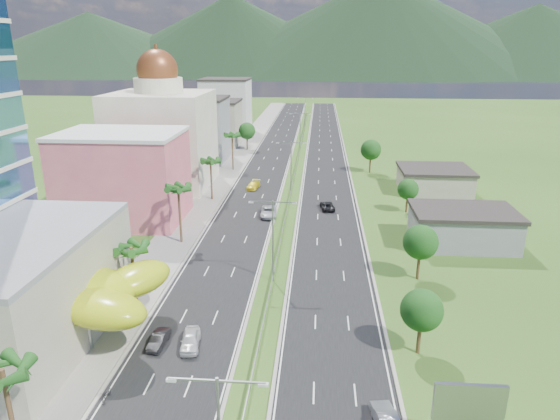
# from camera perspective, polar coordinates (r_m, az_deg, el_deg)

# --- Properties ---
(ground) EXTENTS (500.00, 500.00, 0.00)m
(ground) POSITION_cam_1_polar(r_m,az_deg,el_deg) (57.46, -1.74, -12.44)
(ground) COLOR #2D5119
(ground) RESTS_ON ground
(road_left) EXTENTS (11.00, 260.00, 0.04)m
(road_left) POSITION_cam_1_polar(r_m,az_deg,el_deg) (142.73, -0.84, 6.45)
(road_left) COLOR black
(road_left) RESTS_ON ground
(road_right) EXTENTS (11.00, 260.00, 0.04)m
(road_right) POSITION_cam_1_polar(r_m,az_deg,el_deg) (142.14, 5.23, 6.33)
(road_right) COLOR black
(road_right) RESTS_ON ground
(sidewalk_left) EXTENTS (7.00, 260.00, 0.12)m
(sidewalk_left) POSITION_cam_1_polar(r_m,az_deg,el_deg) (143.90, -4.63, 6.51)
(sidewalk_left) COLOR gray
(sidewalk_left) RESTS_ON ground
(median_guardrail) EXTENTS (0.10, 216.06, 0.76)m
(median_guardrail) POSITION_cam_1_polar(r_m,az_deg,el_deg) (124.54, 1.84, 4.96)
(median_guardrail) COLOR gray
(median_guardrail) RESTS_ON ground
(streetlight_median_b) EXTENTS (6.04, 0.25, 11.00)m
(streetlight_median_b) POSITION_cam_1_polar(r_m,az_deg,el_deg) (63.49, -0.82, -2.56)
(streetlight_median_b) COLOR gray
(streetlight_median_b) RESTS_ON ground
(streetlight_median_c) EXTENTS (6.04, 0.25, 11.00)m
(streetlight_median_c) POSITION_cam_1_polar(r_m,az_deg,el_deg) (101.76, 1.27, 5.47)
(streetlight_median_c) COLOR gray
(streetlight_median_c) RESTS_ON ground
(streetlight_median_d) EXTENTS (6.04, 0.25, 11.00)m
(streetlight_median_d) POSITION_cam_1_polar(r_m,az_deg,el_deg) (145.93, 2.31, 9.39)
(streetlight_median_d) COLOR gray
(streetlight_median_d) RESTS_ON ground
(streetlight_median_e) EXTENTS (6.04, 0.25, 11.00)m
(streetlight_median_e) POSITION_cam_1_polar(r_m,az_deg,el_deg) (190.49, 2.87, 11.48)
(streetlight_median_e) COLOR gray
(streetlight_median_e) RESTS_ON ground
(lime_canopy) EXTENTS (18.00, 15.00, 7.40)m
(lime_canopy) POSITION_cam_1_polar(r_m,az_deg,el_deg) (57.27, -22.80, -8.43)
(lime_canopy) COLOR #ACBF12
(lime_canopy) RESTS_ON ground
(pink_shophouse) EXTENTS (20.00, 15.00, 15.00)m
(pink_shophouse) POSITION_cam_1_polar(r_m,az_deg,el_deg) (90.43, -17.46, 3.47)
(pink_shophouse) COLOR #D0556C
(pink_shophouse) RESTS_ON ground
(domed_building) EXTENTS (20.00, 20.00, 28.70)m
(domed_building) POSITION_cam_1_polar(r_m,az_deg,el_deg) (110.82, -13.33, 8.48)
(domed_building) COLOR beige
(domed_building) RESTS_ON ground
(midrise_grey) EXTENTS (16.00, 15.00, 16.00)m
(midrise_grey) POSITION_cam_1_polar(r_m,az_deg,el_deg) (134.82, -9.64, 8.95)
(midrise_grey) COLOR gray
(midrise_grey) RESTS_ON ground
(midrise_beige) EXTENTS (16.00, 15.00, 13.00)m
(midrise_beige) POSITION_cam_1_polar(r_m,az_deg,el_deg) (156.22, -7.67, 9.74)
(midrise_beige) COLOR #9F9783
(midrise_beige) RESTS_ON ground
(midrise_white) EXTENTS (16.00, 15.00, 18.00)m
(midrise_white) POSITION_cam_1_polar(r_m,az_deg,el_deg) (178.25, -6.16, 11.66)
(midrise_white) COLOR silver
(midrise_white) RESTS_ON ground
(billboard) EXTENTS (5.20, 0.35, 6.20)m
(billboard) POSITION_cam_1_polar(r_m,az_deg,el_deg) (41.45, 20.80, -20.11)
(billboard) COLOR gray
(billboard) RESTS_ON ground
(shed_near) EXTENTS (15.00, 10.00, 5.00)m
(shed_near) POSITION_cam_1_polar(r_m,az_deg,el_deg) (81.91, 20.14, -2.00)
(shed_near) COLOR gray
(shed_near) RESTS_ON ground
(shed_far) EXTENTS (14.00, 12.00, 4.40)m
(shed_far) POSITION_cam_1_polar(r_m,az_deg,el_deg) (110.28, 17.19, 3.23)
(shed_far) COLOR #9F9783
(shed_far) RESTS_ON ground
(palm_tree_a) EXTENTS (3.60, 3.60, 9.10)m
(palm_tree_a) POSITION_cam_1_polar(r_m,az_deg,el_deg) (40.42, -29.13, -16.20)
(palm_tree_a) COLOR #47301C
(palm_tree_a) RESTS_ON ground
(palm_tree_b) EXTENTS (3.60, 3.60, 8.10)m
(palm_tree_b) POSITION_cam_1_polar(r_m,az_deg,el_deg) (59.58, -16.63, -4.49)
(palm_tree_b) COLOR #47301C
(palm_tree_b) RESTS_ON ground
(palm_tree_c) EXTENTS (3.60, 3.60, 9.60)m
(palm_tree_c) POSITION_cam_1_polar(r_m,az_deg,el_deg) (77.01, -11.56, 2.21)
(palm_tree_c) COLOR #47301C
(palm_tree_c) RESTS_ON ground
(palm_tree_d) EXTENTS (3.60, 3.60, 8.60)m
(palm_tree_d) POSITION_cam_1_polar(r_m,az_deg,el_deg) (98.84, -7.94, 5.38)
(palm_tree_d) COLOR #47301C
(palm_tree_d) RESTS_ON ground
(palm_tree_e) EXTENTS (3.60, 3.60, 9.40)m
(palm_tree_e) POSITION_cam_1_polar(r_m,az_deg,el_deg) (122.73, -5.49, 8.36)
(palm_tree_e) COLOR #47301C
(palm_tree_e) RESTS_ON ground
(leafy_tree_lfar) EXTENTS (4.90, 4.90, 8.05)m
(leafy_tree_lfar) POSITION_cam_1_polar(r_m,az_deg,el_deg) (147.53, -3.80, 9.00)
(leafy_tree_lfar) COLOR #47301C
(leafy_tree_lfar) RESTS_ON ground
(leafy_tree_ra) EXTENTS (4.20, 4.20, 6.90)m
(leafy_tree_ra) POSITION_cam_1_polar(r_m,az_deg,el_deg) (51.53, 15.89, -10.98)
(leafy_tree_ra) COLOR #47301C
(leafy_tree_ra) RESTS_ON ground
(leafy_tree_rb) EXTENTS (4.55, 4.55, 7.47)m
(leafy_tree_rb) POSITION_cam_1_polar(r_m,az_deg,el_deg) (67.04, 15.77, -3.57)
(leafy_tree_rb) COLOR #47301C
(leafy_tree_rb) RESTS_ON ground
(leafy_tree_rc) EXTENTS (3.85, 3.85, 6.33)m
(leafy_tree_rc) POSITION_cam_1_polar(r_m,az_deg,el_deg) (93.95, 14.43, 2.30)
(leafy_tree_rc) COLOR #47301C
(leafy_tree_rc) RESTS_ON ground
(leafy_tree_rd) EXTENTS (4.90, 4.90, 8.05)m
(leafy_tree_rd) POSITION_cam_1_polar(r_m,az_deg,el_deg) (122.05, 10.35, 6.78)
(leafy_tree_rd) COLOR #47301C
(leafy_tree_rd) RESTS_ON ground
(mountain_ridge) EXTENTS (860.00, 140.00, 90.00)m
(mountain_ridge) POSITION_cam_1_polar(r_m,az_deg,el_deg) (502.87, 11.10, 14.65)
(mountain_ridge) COLOR black
(mountain_ridge) RESTS_ON ground
(car_white_near_left) EXTENTS (2.47, 4.76, 1.55)m
(car_white_near_left) POSITION_cam_1_polar(r_m,az_deg,el_deg) (53.33, -10.20, -14.40)
(car_white_near_left) COLOR silver
(car_white_near_left) RESTS_ON road_left
(car_dark_left) EXTENTS (1.58, 3.97, 1.29)m
(car_dark_left) POSITION_cam_1_polar(r_m,az_deg,el_deg) (54.26, -13.70, -14.20)
(car_dark_left) COLOR black
(car_dark_left) RESTS_ON road_left
(car_silver_mid_left) EXTENTS (3.04, 6.05, 1.64)m
(car_silver_mid_left) POSITION_cam_1_polar(r_m,az_deg,el_deg) (89.81, -1.32, -0.20)
(car_silver_mid_left) COLOR #B2B6BA
(car_silver_mid_left) RESTS_ON road_left
(car_yellow_far_left) EXTENTS (2.77, 5.30, 1.47)m
(car_yellow_far_left) POSITION_cam_1_polar(r_m,az_deg,el_deg) (107.45, -3.05, 2.86)
(car_yellow_far_left) COLOR yellow
(car_yellow_far_left) RESTS_ON road_left
(car_silver_right) EXTENTS (2.32, 4.91, 1.55)m
(car_silver_right) POSITION_cam_1_polar(r_m,az_deg,el_deg) (44.23, 12.03, -22.40)
(car_silver_right) COLOR #999BA0
(car_silver_right) RESTS_ON road_right
(car_dark_far_right) EXTENTS (3.03, 5.31, 1.40)m
(car_dark_far_right) POSITION_cam_1_polar(r_m,az_deg,el_deg) (94.03, 5.41, 0.51)
(car_dark_far_right) COLOR black
(car_dark_far_right) RESTS_ON road_right
(motorcycle) EXTENTS (0.59, 1.85, 1.17)m
(motorcycle) POSITION_cam_1_polar(r_m,az_deg,el_deg) (48.54, -19.22, -19.20)
(motorcycle) COLOR black
(motorcycle) RESTS_ON road_left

